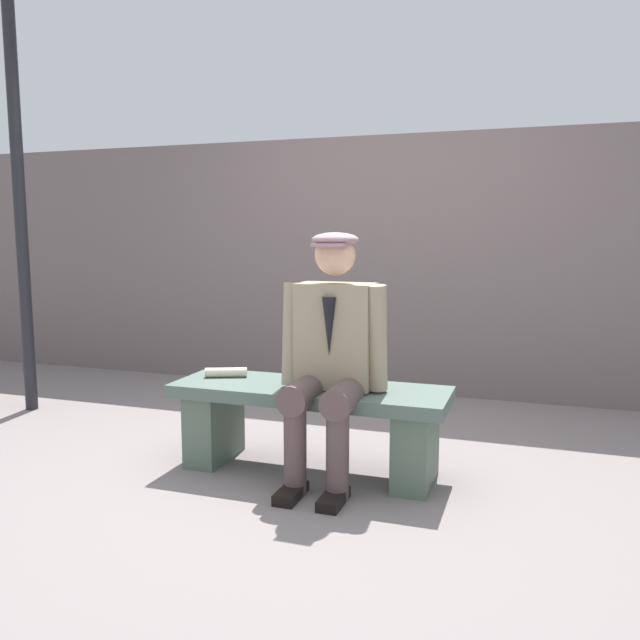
{
  "coord_description": "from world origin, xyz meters",
  "views": [
    {
      "loc": [
        -1.12,
        3.1,
        1.25
      ],
      "look_at": [
        -0.06,
        0.0,
        0.81
      ],
      "focal_mm": 36.17,
      "sensor_mm": 36.0,
      "label": 1
    }
  ],
  "objects_px": {
    "seated_man": "(331,349)",
    "bench": "(310,415)",
    "rolled_magazine": "(226,372)",
    "lamp_post": "(14,106)"
  },
  "relations": [
    {
      "from": "lamp_post",
      "to": "bench",
      "type": "bearing_deg",
      "value": 167.7
    },
    {
      "from": "bench",
      "to": "rolled_magazine",
      "type": "height_order",
      "value": "rolled_magazine"
    },
    {
      "from": "rolled_magazine",
      "to": "seated_man",
      "type": "bearing_deg",
      "value": 169.47
    },
    {
      "from": "seated_man",
      "to": "rolled_magazine",
      "type": "relative_size",
      "value": 5.5
    },
    {
      "from": "bench",
      "to": "seated_man",
      "type": "xyz_separation_m",
      "value": [
        -0.14,
        0.08,
        0.38
      ]
    },
    {
      "from": "seated_man",
      "to": "bench",
      "type": "bearing_deg",
      "value": -28.45
    },
    {
      "from": "seated_man",
      "to": "rolled_magazine",
      "type": "bearing_deg",
      "value": -10.53
    },
    {
      "from": "bench",
      "to": "lamp_post",
      "type": "relative_size",
      "value": 0.44
    },
    {
      "from": "seated_man",
      "to": "rolled_magazine",
      "type": "height_order",
      "value": "seated_man"
    },
    {
      "from": "seated_man",
      "to": "rolled_magazine",
      "type": "distance_m",
      "value": 0.69
    }
  ]
}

